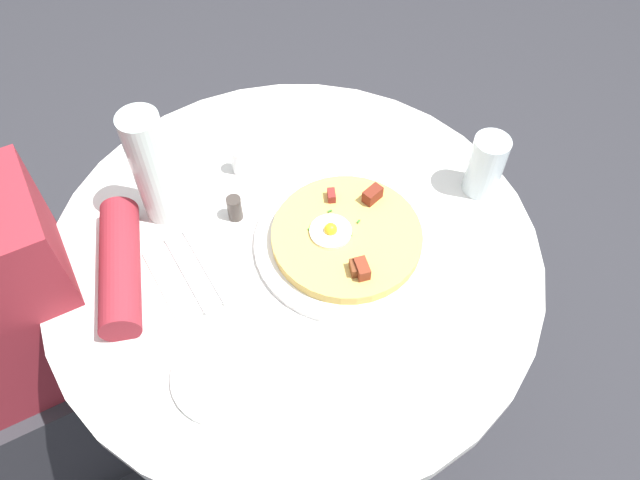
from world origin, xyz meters
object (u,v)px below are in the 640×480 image
object	(u,v)px
person_seated	(15,358)
pepper_shaker	(235,208)
breakfast_pizza	(347,236)
knife	(205,265)
water_bottle	(152,168)
water_glass	(486,165)
fork	(187,274)
bread_plate	(223,375)
pizza_plate	(346,242)
dining_table	(296,297)
salt_shaker	(239,161)

from	to	relation	value
person_seated	pepper_shaker	distance (m)	0.56
pepper_shaker	breakfast_pizza	bearing A→B (deg)	134.90
pepper_shaker	knife	bearing A→B (deg)	40.39
water_bottle	water_glass	bearing A→B (deg)	157.17
breakfast_pizza	knife	xyz separation A→B (m)	(0.25, -0.07, -0.02)
person_seated	fork	world-z (taller)	person_seated
bread_plate	pepper_shaker	xyz separation A→B (m)	(-0.15, -0.29, 0.02)
bread_plate	pizza_plate	bearing A→B (deg)	-156.11
pizza_plate	bread_plate	distance (m)	0.33
dining_table	pepper_shaker	size ratio (longest dim) A/B	17.46
fork	salt_shaker	world-z (taller)	salt_shaker
fork	water_bottle	distance (m)	0.20
dining_table	water_glass	bearing A→B (deg)	173.98
water_glass	water_bottle	size ratio (longest dim) A/B	0.54
pizza_plate	pepper_shaker	distance (m)	0.22
bread_plate	pepper_shaker	size ratio (longest dim) A/B	3.19
pizza_plate	breakfast_pizza	bearing A→B (deg)	29.98
breakfast_pizza	dining_table	bearing A→B (deg)	-21.54
pizza_plate	salt_shaker	size ratio (longest dim) A/B	5.93
fork	water_glass	bearing A→B (deg)	79.93
person_seated	pepper_shaker	size ratio (longest dim) A/B	21.85
knife	salt_shaker	world-z (taller)	salt_shaker
pizza_plate	breakfast_pizza	world-z (taller)	breakfast_pizza
person_seated	bread_plate	distance (m)	0.54
salt_shaker	pepper_shaker	world-z (taller)	salt_shaker
fork	knife	distance (m)	0.04
bread_plate	breakfast_pizza	bearing A→B (deg)	-156.11
dining_table	water_bottle	xyz separation A→B (m)	(0.17, -0.20, 0.29)
water_bottle	pepper_shaker	xyz separation A→B (m)	(-0.11, 0.08, -0.09)
salt_shaker	knife	bearing A→B (deg)	51.14
bread_plate	pepper_shaker	bearing A→B (deg)	-117.34
person_seated	water_bottle	xyz separation A→B (m)	(-0.38, -0.02, 0.35)
knife	salt_shaker	xyz separation A→B (m)	(-0.15, -0.18, 0.02)
salt_shaker	person_seated	bearing A→B (deg)	5.16
water_glass	pepper_shaker	distance (m)	0.48
fork	water_bottle	size ratio (longest dim) A/B	0.75
bread_plate	salt_shaker	size ratio (longest dim) A/B	2.90
bread_plate	pepper_shaker	world-z (taller)	pepper_shaker
knife	water_bottle	xyz separation A→B (m)	(0.02, -0.16, 0.11)
dining_table	pizza_plate	size ratio (longest dim) A/B	2.68
fork	person_seated	bearing A→B (deg)	-113.12
water_glass	pepper_shaker	bearing A→B (deg)	-19.44
person_seated	breakfast_pizza	xyz separation A→B (m)	(-0.65, 0.21, 0.25)
salt_shaker	pepper_shaker	distance (m)	0.12
knife	pepper_shaker	bearing A→B (deg)	127.89
pizza_plate	water_glass	world-z (taller)	water_glass
knife	water_glass	xyz separation A→B (m)	(-0.54, 0.08, 0.06)
person_seated	pizza_plate	size ratio (longest dim) A/B	3.35
breakfast_pizza	knife	world-z (taller)	breakfast_pizza
knife	bread_plate	bearing A→B (deg)	-17.21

